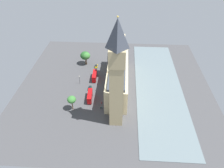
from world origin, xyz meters
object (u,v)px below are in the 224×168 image
Objects in this scene: pedestrian_kerbside at (102,103)px; pedestrian_midblock at (102,107)px; parliament_building at (118,72)px; car_dark_green_trailing at (90,88)px; plane_tree_far_end at (86,56)px; plane_tree_near_tower at (72,100)px; double_decker_bus_by_river_gate at (95,76)px; pedestrian_opposite_hall at (101,108)px; car_yellow_cab_leading at (96,66)px; street_lamp_slot_10 at (79,78)px; double_decker_bus_corner at (90,96)px; plane_tree_under_trees at (85,56)px; clock_tower at (117,76)px.

pedestrian_midblock is at bearing 107.32° from pedestrian_kerbside.
pedestrian_kerbside is (8.82, 20.83, -8.49)m from parliament_building.
plane_tree_far_end is (6.81, -30.30, 6.73)m from car_dark_green_trailing.
double_decker_bus_by_river_gate is at bearing -106.00° from plane_tree_near_tower.
car_yellow_cab_leading is at bearing 147.69° from pedestrian_opposite_hall.
car_yellow_cab_leading is at bearing -69.08° from pedestrian_kerbside.
street_lamp_slot_10 reaches higher than pedestrian_kerbside.
pedestrian_opposite_hall is 4.32m from pedestrian_kerbside.
street_lamp_slot_10 is at bearing 3.44° from parliament_building.
double_decker_bus_corner is at bearing -179.07° from pedestrian_opposite_hall.
parliament_building is 5.30× the size of double_decker_bus_corner.
street_lamp_slot_10 is at bearing -88.95° from plane_tree_near_tower.
parliament_building is at bearing 136.72° from plane_tree_under_trees.
plane_tree_far_end is at bearing -43.43° from parliament_building.
pedestrian_midblock is at bearing -76.26° from double_decker_bus_by_river_gate.
car_yellow_cab_leading is 2.72× the size of pedestrian_opposite_hall.
pedestrian_opposite_hall is 1.09× the size of pedestrian_midblock.
pedestrian_opposite_hall is at bearing 118.30° from car_dark_green_trailing.
pedestrian_opposite_hall is 0.69m from pedestrian_midblock.
parliament_building reaches higher than double_decker_bus_corner.
double_decker_bus_by_river_gate is 2.49× the size of car_dark_green_trailing.
double_decker_bus_corner is 1.70× the size of street_lamp_slot_10.
pedestrian_opposite_hall is 52.54m from plane_tree_under_trees.
street_lamp_slot_10 reaches higher than car_yellow_cab_leading.
car_yellow_cab_leading reaches higher than pedestrian_midblock.
pedestrian_midblock is (-0.48, -0.49, -0.06)m from pedestrian_opposite_hall.
double_decker_bus_corner is 1.03× the size of plane_tree_under_trees.
plane_tree_under_trees is at bearing 65.27° from pedestrian_midblock.
car_dark_green_trailing is 0.45× the size of plane_tree_near_tower.
plane_tree_near_tower is (8.89, 30.99, 4.60)m from double_decker_bus_by_river_gate.
parliament_building is 9.03× the size of street_lamp_slot_10.
parliament_building is 27.97m from pedestrian_opposite_hall.
pedestrian_opposite_hall is at bearing 108.89° from plane_tree_under_trees.
double_decker_bus_corner is 6.53× the size of pedestrian_opposite_hall.
pedestrian_midblock is (8.31, 24.67, -8.56)m from parliament_building.
double_decker_bus_by_river_gate is 1.69× the size of street_lamp_slot_10.
car_yellow_cab_leading is at bearing 56.66° from pedestrian_midblock.
parliament_building is at bearing 118.19° from pedestrian_opposite_hall.
pedestrian_midblock is at bearing 108.82° from plane_tree_far_end.
plane_tree_near_tower is (25.06, 26.47, -2.00)m from parliament_building.
car_yellow_cab_leading is 2.96× the size of pedestrian_midblock.
double_decker_bus_by_river_gate reaches higher than car_dark_green_trailing.
double_decker_bus_by_river_gate is 26.46m from pedestrian_kerbside.
street_lamp_slot_10 is at bearing -39.48° from pedestrian_kerbside.
plane_tree_far_end reaches higher than car_dark_green_trailing.
car_dark_green_trailing is at bearing -84.36° from double_decker_bus_corner.
plane_tree_near_tower is at bearing -107.35° from double_decker_bus_by_river_gate.
plane_tree_far_end is (15.86, -44.19, 6.87)m from pedestrian_kerbside.
pedestrian_opposite_hall reaches higher than pedestrian_midblock.
clock_tower is 35.84× the size of pedestrian_opposite_hall.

